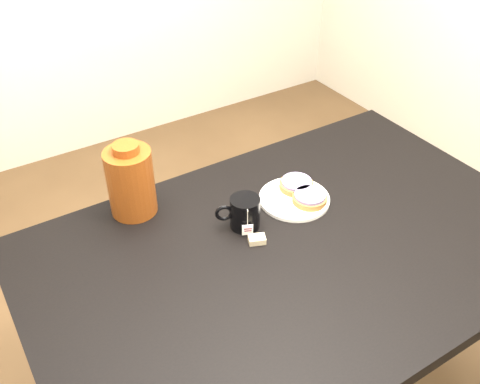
# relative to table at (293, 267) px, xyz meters

# --- Properties ---
(table) EXTENTS (1.40, 0.90, 0.75)m
(table) POSITION_rel_table_xyz_m (0.00, 0.00, 0.00)
(table) COLOR black
(table) RESTS_ON ground_plane
(plate) EXTENTS (0.21, 0.21, 0.02)m
(plate) POSITION_rel_table_xyz_m (0.11, 0.16, 0.09)
(plate) COLOR white
(plate) RESTS_ON table
(bagel_back) EXTENTS (0.14, 0.14, 0.03)m
(bagel_back) POSITION_rel_table_xyz_m (0.15, 0.19, 0.11)
(bagel_back) COLOR brown
(bagel_back) RESTS_ON plate
(bagel_front) EXTENTS (0.14, 0.14, 0.03)m
(bagel_front) POSITION_rel_table_xyz_m (0.14, 0.12, 0.11)
(bagel_front) COLOR brown
(bagel_front) RESTS_ON plate
(mug) EXTENTS (0.13, 0.11, 0.09)m
(mug) POSITION_rel_table_xyz_m (-0.07, 0.14, 0.13)
(mug) COLOR black
(mug) RESTS_ON table
(teabag_pouch) EXTENTS (0.05, 0.05, 0.02)m
(teabag_pouch) POSITION_rel_table_xyz_m (-0.08, 0.06, 0.09)
(teabag_pouch) COLOR #C6B793
(teabag_pouch) RESTS_ON table
(bagel_package) EXTENTS (0.17, 0.17, 0.22)m
(bagel_package) POSITION_rel_table_xyz_m (-0.30, 0.36, 0.19)
(bagel_package) COLOR #58230B
(bagel_package) RESTS_ON table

